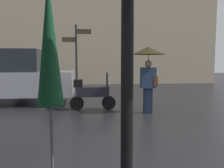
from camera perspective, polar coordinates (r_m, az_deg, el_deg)
folded_patio_umbrella_far at (r=2.51m, az=-15.44°, el=7.34°), size 0.41×0.41×2.47m
pedestrian_with_umbrella at (r=6.98m, az=9.20°, el=5.70°), size 1.02×1.02×2.03m
parked_scooter at (r=7.42m, az=-5.22°, el=-2.34°), size 1.50×0.32×1.23m
parked_car_left at (r=9.22m, az=-23.62°, el=1.66°), size 4.29×1.87×2.04m
street_signpost at (r=8.65m, az=-8.91°, el=6.93°), size 1.08×0.08×2.96m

